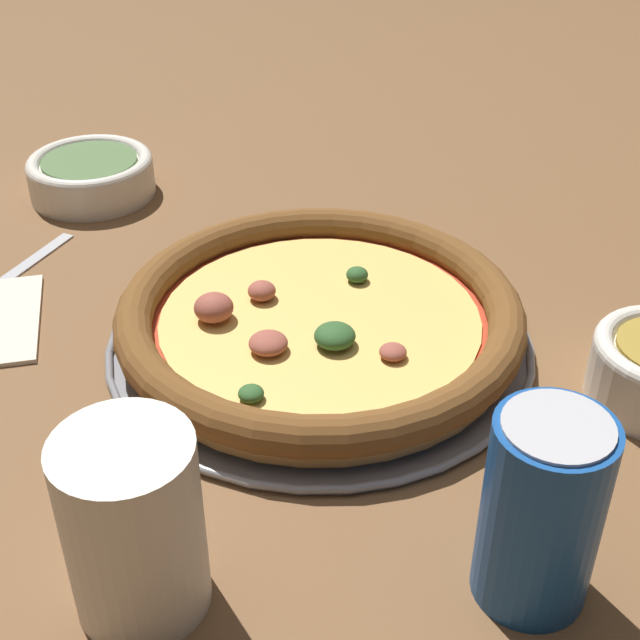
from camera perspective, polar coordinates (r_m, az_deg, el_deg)
The scene contains 6 objects.
ground_plane at distance 0.72m, azimuth -0.00°, elevation -1.63°, with size 3.00×3.00×0.00m, color brown.
pizza_tray at distance 0.71m, azimuth -0.00°, elevation -1.36°, with size 0.34×0.34×0.01m.
pizza at distance 0.70m, azimuth -0.04°, elevation 0.14°, with size 0.32×0.32×0.04m.
bowl_far at distance 0.97m, azimuth -14.44°, elevation 9.06°, with size 0.13×0.13×0.04m.
drinking_cup at distance 0.50m, azimuth -11.85°, elevation -12.79°, with size 0.08×0.08×0.12m.
beverage_can at distance 0.51m, azimuth 13.98°, elevation -11.81°, with size 0.07×0.07×0.12m.
Camera 1 is at (-0.51, 0.28, 0.42)m, focal length 50.00 mm.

